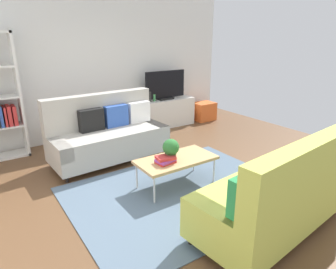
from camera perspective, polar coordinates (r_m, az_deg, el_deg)
The scene contains 16 objects.
ground_plane at distance 4.25m, azimuth -0.02°, elevation -9.96°, with size 7.68×7.68×0.00m, color brown.
wall_far at distance 6.28m, azimuth -14.86°, elevation 12.69°, with size 6.40×0.12×2.90m, color white.
area_rug at distance 4.11m, azimuth 2.62°, elevation -10.98°, with size 2.90×2.20×0.01m, color slate.
couch_beige at distance 5.08m, azimuth -11.45°, elevation 0.09°, with size 1.94×0.94×1.10m.
couch_green at distance 3.38m, azimuth 20.31°, elevation -10.72°, with size 1.97×1.02×1.10m.
coffee_table at distance 4.11m, azimuth 1.59°, elevation -4.95°, with size 1.10×0.56×0.42m.
tv_console at distance 6.88m, azimuth -0.61°, elevation 4.19°, with size 1.40×0.44×0.64m, color silver.
tv at distance 6.73m, azimuth -0.53°, elevation 9.37°, with size 1.00×0.20×0.64m.
storage_trunk at distance 7.47m, azimuth 6.89°, elevation 4.44°, with size 0.52×0.40×0.44m, color orange.
potted_plant at distance 3.96m, azimuth 0.56°, elevation -2.78°, with size 0.22×0.22×0.31m.
table_book_0 at distance 3.95m, azimuth -0.48°, elevation -5.33°, with size 0.24×0.18×0.02m, color red.
table_book_1 at distance 3.93m, azimuth -0.48°, elevation -4.93°, with size 0.24×0.18×0.04m, color purple.
table_book_2 at distance 3.92m, azimuth -0.48°, elevation -4.44°, with size 0.24×0.18×0.04m, color red.
vase_0 at distance 6.54m, azimuth -5.13°, elevation 6.85°, with size 0.11×0.11×0.14m, color silver.
bottle_0 at distance 6.53m, azimuth -3.47°, elevation 7.28°, with size 0.06×0.06×0.23m, color #262626.
bottle_1 at distance 6.59m, azimuth -2.67°, elevation 7.08°, with size 0.06×0.06×0.15m, color #3F8C4C.
Camera 1 is at (-2.09, -3.09, 2.04)m, focal length 31.76 mm.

